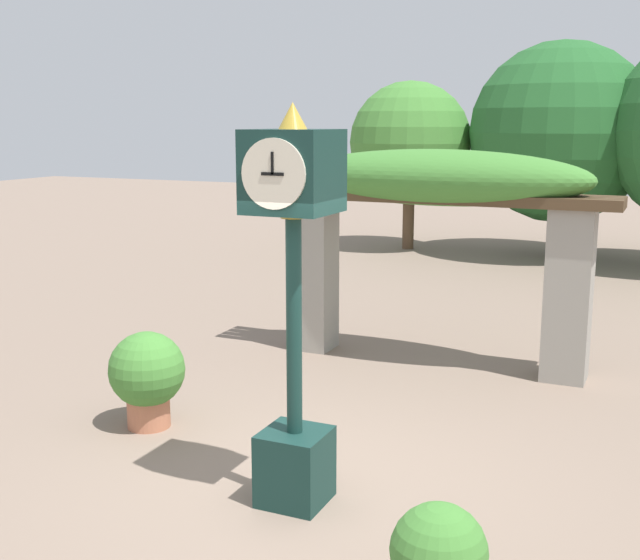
# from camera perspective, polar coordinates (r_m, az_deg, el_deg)

# --- Properties ---
(ground_plane) EXTENTS (60.00, 60.00, 0.00)m
(ground_plane) POSITION_cam_1_polar(r_m,az_deg,el_deg) (7.14, -1.37, -14.33)
(ground_plane) COLOR #7F6B5B
(pedestal_clock) EXTENTS (0.63, 0.68, 3.22)m
(pedestal_clock) POSITION_cam_1_polar(r_m,az_deg,el_deg) (6.27, -1.88, -0.60)
(pedestal_clock) COLOR #14332D
(pedestal_clock) RESTS_ON ground
(pergola) EXTENTS (4.46, 1.12, 2.74)m
(pergola) POSITION_cam_1_polar(r_m,az_deg,el_deg) (10.17, 8.19, 5.21)
(pergola) COLOR gray
(pergola) RESTS_ON ground
(potted_plant_near_left) EXTENTS (0.61, 0.61, 0.78)m
(potted_plant_near_left) POSITION_cam_1_polar(r_m,az_deg,el_deg) (5.28, 8.42, -19.05)
(potted_plant_near_left) COLOR #B26B4C
(potted_plant_near_left) RESTS_ON ground
(potted_plant_near_right) EXTENTS (0.78, 0.78, 1.00)m
(potted_plant_near_right) POSITION_cam_1_polar(r_m,az_deg,el_deg) (8.37, -12.20, -6.58)
(potted_plant_near_right) COLOR #B26B4C
(potted_plant_near_right) RESTS_ON ground
(tree_line) EXTENTS (10.03, 4.62, 4.94)m
(tree_line) POSITION_cam_1_polar(r_m,az_deg,el_deg) (18.76, 19.00, 9.82)
(tree_line) COLOR brown
(tree_line) RESTS_ON ground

